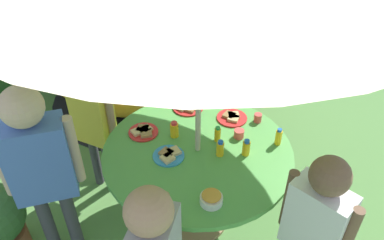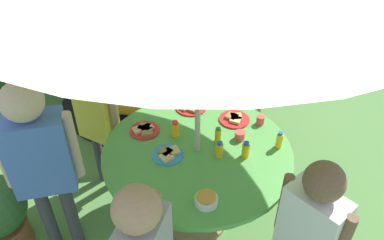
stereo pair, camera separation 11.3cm
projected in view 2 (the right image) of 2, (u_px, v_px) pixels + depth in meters
ground_plane at (196, 220)px, 3.05m from camera, size 10.00×10.00×0.02m
garden_table at (197, 165)px, 2.68m from camera, size 1.30×1.30×0.75m
wooden_chair at (238, 76)px, 3.74m from camera, size 0.68×0.68×0.98m
dome_tent at (144, 44)px, 4.05m from camera, size 2.41×2.41×1.33m
child_in_yellow_shirt at (97, 113)px, 2.92m from camera, size 0.31×0.34×1.16m
child_in_blue_shirt at (39, 154)px, 2.31m from camera, size 0.46×0.29×1.42m
child_in_white_shirt at (311, 226)px, 2.04m from camera, size 0.25×0.41×1.23m
snack_bowl at (206, 199)px, 2.19m from camera, size 0.13×0.13×0.08m
plate_far_right at (168, 154)px, 2.53m from camera, size 0.21×0.21×0.03m
plate_near_right at (145, 130)px, 2.74m from camera, size 0.21×0.21×0.03m
plate_back_edge at (234, 119)px, 2.84m from camera, size 0.23×0.23×0.03m
plate_center_front at (191, 107)px, 2.97m from camera, size 0.24×0.24×0.03m
juice_bottle_near_left at (175, 129)px, 2.67m from camera, size 0.06×0.06×0.12m
juice_bottle_far_left at (246, 150)px, 2.50m from camera, size 0.05×0.05×0.12m
juice_bottle_center_back at (218, 135)px, 2.62m from camera, size 0.04×0.04×0.12m
juice_bottle_mid_left at (219, 150)px, 2.50m from camera, size 0.05×0.05×0.12m
juice_bottle_mid_right at (279, 140)px, 2.57m from camera, size 0.04×0.04×0.13m
cup_near at (260, 120)px, 2.80m from camera, size 0.06×0.06×0.07m
cup_far at (240, 135)px, 2.66m from camera, size 0.07×0.07×0.06m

